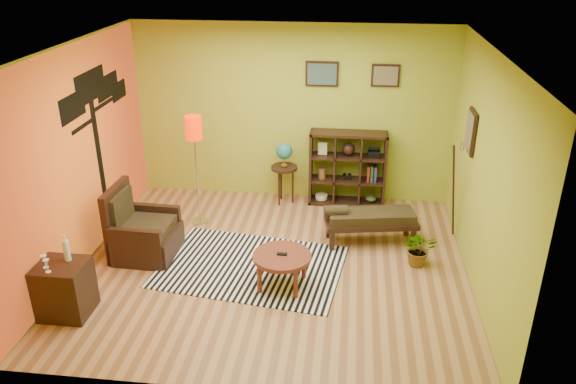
# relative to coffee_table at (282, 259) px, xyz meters

# --- Properties ---
(ground) EXTENTS (5.00, 5.00, 0.00)m
(ground) POSITION_rel_coffee_table_xyz_m (-0.17, 0.43, -0.38)
(ground) COLOR #B08151
(ground) RESTS_ON ground
(room_shell) EXTENTS (5.04, 4.54, 2.82)m
(room_shell) POSITION_rel_coffee_table_xyz_m (-0.26, 0.45, 1.42)
(room_shell) COLOR #A3B531
(room_shell) RESTS_ON ground
(zebra_rug) EXTENTS (2.54, 1.91, 0.01)m
(zebra_rug) POSITION_rel_coffee_table_xyz_m (-0.46, 0.37, -0.37)
(zebra_rug) COLOR white
(zebra_rug) RESTS_ON ground
(coffee_table) EXTENTS (0.71, 0.71, 0.46)m
(coffee_table) POSITION_rel_coffee_table_xyz_m (0.00, 0.00, 0.00)
(coffee_table) COLOR maroon
(coffee_table) RESTS_ON ground
(armchair) EXTENTS (0.84, 0.84, 0.98)m
(armchair) POSITION_rel_coffee_table_xyz_m (-1.98, 0.53, -0.08)
(armchair) COLOR black
(armchair) RESTS_ON ground
(side_cabinet) EXTENTS (0.54, 0.50, 0.96)m
(side_cabinet) POSITION_rel_coffee_table_xyz_m (-2.37, -0.84, -0.05)
(side_cabinet) COLOR black
(side_cabinet) RESTS_ON ground
(floor_lamp) EXTENTS (0.25, 0.25, 1.66)m
(floor_lamp) POSITION_rel_coffee_table_xyz_m (-1.45, 1.53, 0.97)
(floor_lamp) COLOR silver
(floor_lamp) RESTS_ON ground
(globe_table) EXTENTS (0.42, 0.42, 1.02)m
(globe_table) POSITION_rel_coffee_table_xyz_m (-0.27, 2.37, 0.39)
(globe_table) COLOR black
(globe_table) RESTS_ON ground
(cube_shelf) EXTENTS (1.20, 0.35, 1.20)m
(cube_shelf) POSITION_rel_coffee_table_xyz_m (0.74, 2.46, 0.22)
(cube_shelf) COLOR black
(cube_shelf) RESTS_ON ground
(bench) EXTENTS (1.34, 0.67, 0.59)m
(bench) POSITION_rel_coffee_table_xyz_m (1.06, 1.20, 0.00)
(bench) COLOR black
(bench) RESTS_ON ground
(potted_plant) EXTENTS (0.45, 0.49, 0.37)m
(potted_plant) POSITION_rel_coffee_table_xyz_m (1.72, 0.69, -0.19)
(potted_plant) COLOR #26661E
(potted_plant) RESTS_ON ground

